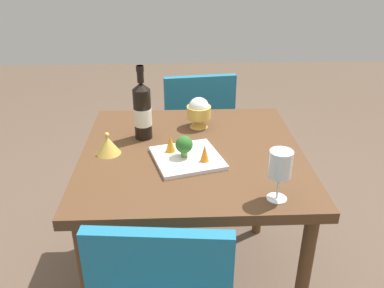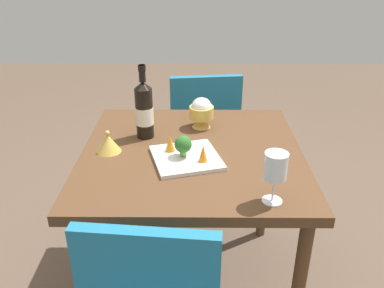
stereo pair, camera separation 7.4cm
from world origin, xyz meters
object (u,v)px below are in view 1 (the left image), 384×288
at_px(broccoli_floret, 184,145).
at_px(carrot_garnish_right, 170,144).
at_px(rice_bowl_lid, 108,145).
at_px(carrot_garnish_left, 205,153).
at_px(wine_bottle, 142,111).
at_px(rice_bowl, 199,112).
at_px(serving_plate, 187,158).
at_px(wine_glass, 280,165).
at_px(chair_by_wall, 197,124).

height_order(broccoli_floret, carrot_garnish_right, broccoli_floret).
bearing_deg(rice_bowl_lid, carrot_garnish_left, 164.22).
bearing_deg(rice_bowl_lid, wine_bottle, -133.07).
bearing_deg(rice_bowl, serving_plate, 78.64).
distance_m(wine_bottle, wine_glass, 0.68).
bearing_deg(wine_glass, chair_by_wall, -79.54).
height_order(chair_by_wall, rice_bowl_lid, chair_by_wall).
relative_size(rice_bowl_lid, serving_plate, 0.32).
xyz_separation_m(chair_by_wall, rice_bowl_lid, (0.40, 0.75, 0.25)).
bearing_deg(chair_by_wall, rice_bowl_lid, -125.04).
relative_size(serving_plate, broccoli_floret, 3.59).
distance_m(serving_plate, broccoli_floret, 0.06).
relative_size(chair_by_wall, carrot_garnish_right, 12.66).
bearing_deg(rice_bowl, carrot_garnish_left, 90.31).
height_order(wine_bottle, rice_bowl, wine_bottle).
height_order(chair_by_wall, carrot_garnish_left, chair_by_wall).
xyz_separation_m(wine_bottle, rice_bowl_lid, (0.13, 0.14, -0.09)).
relative_size(wine_glass, broccoli_floret, 2.09).
relative_size(wine_bottle, serving_plate, 1.04).
distance_m(wine_bottle, rice_bowl, 0.27).
bearing_deg(carrot_garnish_right, rice_bowl, -115.47).
xyz_separation_m(rice_bowl, carrot_garnish_left, (-0.00, 0.35, -0.02)).
xyz_separation_m(chair_by_wall, rice_bowl, (0.02, 0.50, 0.28)).
distance_m(rice_bowl, carrot_garnish_left, 0.35).
bearing_deg(chair_by_wall, rice_bowl, -99.42).
xyz_separation_m(chair_by_wall, wine_bottle, (0.27, 0.61, 0.34)).
distance_m(rice_bowl, carrot_garnish_right, 0.30).
bearing_deg(broccoli_floret, carrot_garnish_left, 152.78).
xyz_separation_m(rice_bowl_lid, carrot_garnish_left, (-0.38, 0.11, 0.01)).
height_order(rice_bowl_lid, carrot_garnish_right, rice_bowl_lid).
distance_m(wine_glass, carrot_garnish_right, 0.49).
bearing_deg(carrot_garnish_left, wine_bottle, -45.27).
relative_size(chair_by_wall, wine_bottle, 2.66).
distance_m(wine_bottle, serving_plate, 0.30).
bearing_deg(wine_glass, carrot_garnish_right, -42.72).
height_order(wine_bottle, wine_glass, wine_bottle).
xyz_separation_m(wine_bottle, wine_glass, (-0.47, 0.49, 0.00)).
height_order(wine_glass, carrot_garnish_left, wine_glass).
relative_size(rice_bowl, carrot_garnish_right, 2.11).
height_order(rice_bowl, carrot_garnish_left, rice_bowl).
bearing_deg(chair_by_wall, broccoli_floret, -103.62).
bearing_deg(serving_plate, broccoli_floret, 2.81).
height_order(serving_plate, carrot_garnish_right, carrot_garnish_right).
height_order(wine_bottle, serving_plate, wine_bottle).
relative_size(rice_bowl, serving_plate, 0.46).
bearing_deg(broccoli_floret, rice_bowl, -103.37).
relative_size(serving_plate, carrot_garnish_right, 4.59).
xyz_separation_m(rice_bowl, serving_plate, (0.06, 0.31, -0.07)).
bearing_deg(carrot_garnish_right, rice_bowl_lid, -5.15).
height_order(wine_bottle, rice_bowl_lid, wine_bottle).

